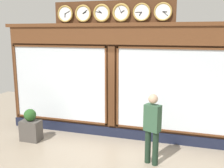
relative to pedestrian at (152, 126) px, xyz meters
The scene contains 4 objects.
shop_facade 2.12m from the pedestrian, 46.37° to the right, with size 6.79×0.42×3.90m.
pedestrian is the anchor object (origin of this frame).
planter_box 3.57m from the pedestrian, ahead, with size 0.56×0.36×0.59m, color #4C4742.
planter_shrub 3.52m from the pedestrian, ahead, with size 0.34×0.34×0.34m, color #285623.
Camera 1 is at (-2.11, 7.00, 3.05)m, focal length 41.67 mm.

